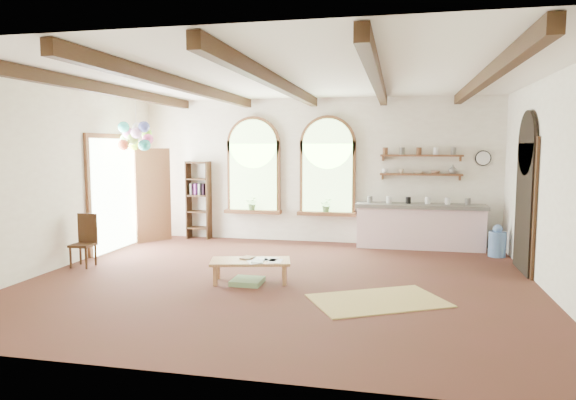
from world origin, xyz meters
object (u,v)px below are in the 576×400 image
(side_chair, at_px, (84,251))
(coffee_table, at_px, (250,263))
(balloon_cluster, at_px, (136,137))
(kitchen_counter, at_px, (420,226))

(side_chair, bearing_deg, coffee_table, -7.23)
(balloon_cluster, bearing_deg, coffee_table, -33.47)
(kitchen_counter, relative_size, side_chair, 2.86)
(kitchen_counter, relative_size, coffee_table, 1.99)
(coffee_table, bearing_deg, balloon_cluster, 146.53)
(kitchen_counter, distance_m, coffee_table, 4.35)
(side_chair, bearing_deg, kitchen_counter, 26.59)
(coffee_table, bearing_deg, kitchen_counter, 51.17)
(coffee_table, distance_m, side_chair, 3.25)
(kitchen_counter, height_order, coffee_table, kitchen_counter)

